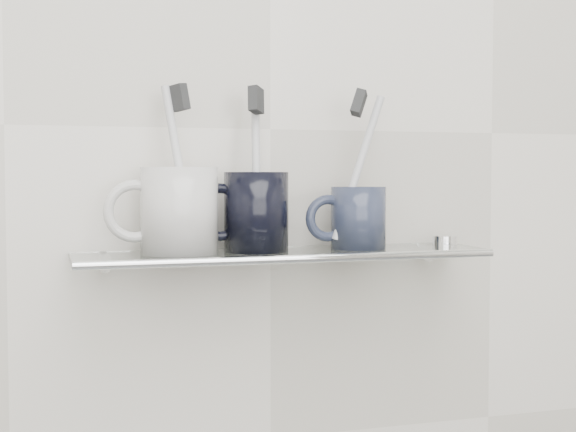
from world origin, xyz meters
name	(u,v)px	position (x,y,z in m)	size (l,w,h in m)	color
wall_back	(270,129)	(0.00, 1.10, 1.25)	(2.50, 2.50, 0.00)	silver
shelf_glass	(284,254)	(0.00, 1.04, 1.10)	(0.50, 0.12, 0.01)	silver
shelf_rail	(299,259)	(0.00, 0.98, 1.10)	(0.01, 0.01, 0.50)	silver
bracket_left	(104,265)	(-0.21, 1.09, 1.09)	(0.02, 0.02, 0.03)	silver
bracket_right	(424,255)	(0.21, 1.09, 1.09)	(0.02, 0.02, 0.03)	silver
mug_left	(179,211)	(-0.13, 1.04, 1.15)	(0.09, 0.09, 0.10)	silver
mug_left_handle	(135,211)	(-0.18, 1.04, 1.15)	(0.07, 0.07, 0.01)	silver
toothbrush_left	(179,167)	(-0.13, 1.04, 1.20)	(0.01, 0.01, 0.19)	silver
bristles_left	(179,98)	(-0.13, 1.04, 1.28)	(0.01, 0.02, 0.03)	#262727
mug_center	(256,212)	(-0.03, 1.04, 1.15)	(0.08, 0.08, 0.10)	black
mug_center_handle	(220,212)	(-0.08, 1.04, 1.15)	(0.07, 0.07, 0.01)	black
toothbrush_center	(256,167)	(-0.03, 1.04, 1.20)	(0.01, 0.01, 0.19)	silver
bristles_center	(256,100)	(-0.03, 1.04, 1.28)	(0.01, 0.02, 0.03)	#262727
mug_right	(358,218)	(0.10, 1.04, 1.14)	(0.07, 0.07, 0.08)	#20283C
mug_right_handle	(328,218)	(0.06, 1.04, 1.14)	(0.06, 0.06, 0.01)	#20283C
toothbrush_right	(359,168)	(0.10, 1.04, 1.20)	(0.01, 0.01, 0.19)	silver
bristles_right	(359,103)	(0.10, 1.04, 1.28)	(0.01, 0.02, 0.03)	#262727
chrome_cap	(445,241)	(0.22, 1.04, 1.11)	(0.03, 0.03, 0.01)	silver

